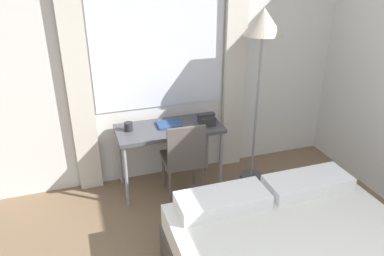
# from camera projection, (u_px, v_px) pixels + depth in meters

# --- Properties ---
(wall_back_with_window) EXTENTS (4.84, 0.13, 2.70)m
(wall_back_with_window) POSITION_uv_depth(u_px,v_px,m) (173.00, 59.00, 3.97)
(wall_back_with_window) COLOR silver
(wall_back_with_window) RESTS_ON ground_plane
(desk) EXTENTS (1.10, 0.51, 0.73)m
(desk) POSITION_uv_depth(u_px,v_px,m) (169.00, 133.00, 3.94)
(desk) COLOR #4C4C51
(desk) RESTS_ON ground_plane
(desk_chair) EXTENTS (0.42, 0.42, 0.89)m
(desk_chair) POSITION_uv_depth(u_px,v_px,m) (184.00, 156.00, 3.79)
(desk_chair) COLOR #59514C
(desk_chair) RESTS_ON ground_plane
(standing_lamp) EXTENTS (0.39, 0.39, 1.91)m
(standing_lamp) POSITION_uv_depth(u_px,v_px,m) (263.00, 31.00, 3.66)
(standing_lamp) COLOR #4C4C51
(standing_lamp) RESTS_ON ground_plane
(telephone) EXTENTS (0.17, 0.18, 0.12)m
(telephone) POSITION_uv_depth(u_px,v_px,m) (206.00, 119.00, 3.96)
(telephone) COLOR #2D2D2D
(telephone) RESTS_ON desk
(book) EXTENTS (0.26, 0.21, 0.02)m
(book) POSITION_uv_depth(u_px,v_px,m) (169.00, 124.00, 3.94)
(book) COLOR navy
(book) RESTS_ON desk
(mug) EXTENTS (0.09, 0.09, 0.09)m
(mug) POSITION_uv_depth(u_px,v_px,m) (128.00, 127.00, 3.81)
(mug) COLOR #262628
(mug) RESTS_ON desk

